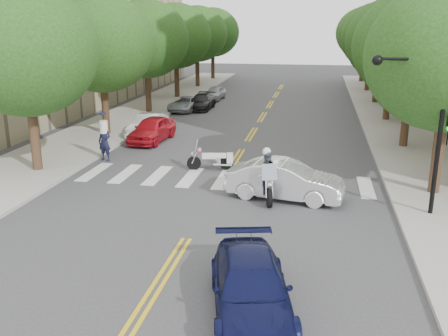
% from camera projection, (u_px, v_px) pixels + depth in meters
% --- Properties ---
extents(ground, '(140.00, 140.00, 0.00)m').
position_uv_depth(ground, '(187.00, 239.00, 16.28)').
color(ground, '#38383A').
rests_on(ground, ground).
extents(sidewalk_left, '(5.00, 60.00, 0.15)m').
position_uv_depth(sidewalk_left, '(141.00, 112.00, 38.68)').
color(sidewalk_left, '#9E9991').
rests_on(sidewalk_left, ground).
extents(sidewalk_right, '(5.00, 60.00, 0.15)m').
position_uv_depth(sidewalk_right, '(396.00, 121.00, 35.31)').
color(sidewalk_right, '#9E9991').
rests_on(sidewalk_right, ground).
extents(tree_l_0, '(6.40, 6.40, 8.45)m').
position_uv_depth(tree_l_0, '(25.00, 51.00, 21.93)').
color(tree_l_0, '#382316').
rests_on(tree_l_0, ground).
extents(tree_l_1, '(6.40, 6.40, 8.45)m').
position_uv_depth(tree_l_1, '(101.00, 44.00, 29.47)').
color(tree_l_1, '#382316').
rests_on(tree_l_1, ground).
extents(tree_l_2, '(6.40, 6.40, 8.45)m').
position_uv_depth(tree_l_2, '(146.00, 39.00, 37.01)').
color(tree_l_2, '#382316').
rests_on(tree_l_2, ground).
extents(tree_l_3, '(6.40, 6.40, 8.45)m').
position_uv_depth(tree_l_3, '(176.00, 36.00, 44.55)').
color(tree_l_3, '#382316').
rests_on(tree_l_3, ground).
extents(tree_l_4, '(6.40, 6.40, 8.45)m').
position_uv_depth(tree_l_4, '(197.00, 34.00, 52.09)').
color(tree_l_4, '#382316').
rests_on(tree_l_4, ground).
extents(tree_l_5, '(6.40, 6.40, 8.45)m').
position_uv_depth(tree_l_5, '(213.00, 32.00, 59.64)').
color(tree_l_5, '#382316').
rests_on(tree_l_5, ground).
extents(tree_r_1, '(6.40, 6.40, 8.45)m').
position_uv_depth(tree_r_1, '(413.00, 46.00, 26.35)').
color(tree_r_1, '#382316').
rests_on(tree_r_1, ground).
extents(tree_r_2, '(6.40, 6.40, 8.45)m').
position_uv_depth(tree_r_2, '(393.00, 41.00, 33.89)').
color(tree_r_2, '#382316').
rests_on(tree_r_2, ground).
extents(tree_r_3, '(6.40, 6.40, 8.45)m').
position_uv_depth(tree_r_3, '(380.00, 37.00, 41.43)').
color(tree_r_3, '#382316').
rests_on(tree_r_3, ground).
extents(tree_r_4, '(6.40, 6.40, 8.45)m').
position_uv_depth(tree_r_4, '(371.00, 35.00, 48.97)').
color(tree_r_4, '#382316').
rests_on(tree_r_4, ground).
extents(tree_r_5, '(6.40, 6.40, 8.45)m').
position_uv_depth(tree_r_5, '(364.00, 33.00, 56.51)').
color(tree_r_5, '#382316').
rests_on(tree_r_5, ground).
extents(traffic_signal_pole, '(2.82, 0.42, 6.00)m').
position_uv_depth(traffic_signal_pole, '(427.00, 115.00, 17.15)').
color(traffic_signal_pole, black).
rests_on(traffic_signal_pole, ground).
extents(motorcycle_police, '(1.03, 2.55, 2.11)m').
position_uv_depth(motorcycle_police, '(266.00, 176.00, 19.77)').
color(motorcycle_police, black).
rests_on(motorcycle_police, ground).
extents(motorcycle_parked, '(2.23, 0.78, 1.44)m').
position_uv_depth(motorcycle_parked, '(215.00, 160.00, 23.71)').
color(motorcycle_parked, black).
rests_on(motorcycle_parked, ground).
extents(officer_standing, '(0.82, 0.65, 1.98)m').
position_uv_depth(officer_standing, '(105.00, 142.00, 25.16)').
color(officer_standing, black).
rests_on(officer_standing, ground).
extents(convertible, '(4.83, 2.33, 1.53)m').
position_uv_depth(convertible, '(285.00, 180.00, 19.80)').
color(convertible, white).
rests_on(convertible, ground).
extents(sedan_blue, '(2.87, 4.89, 1.33)m').
position_uv_depth(sedan_blue, '(251.00, 288.00, 11.99)').
color(sedan_blue, '#0D1139').
rests_on(sedan_blue, ground).
extents(parked_car_a, '(2.06, 4.42, 1.46)m').
position_uv_depth(parked_car_a, '(152.00, 129.00, 29.30)').
color(parked_car_a, red).
rests_on(parked_car_a, ground).
extents(parked_car_b, '(1.57, 4.02, 1.31)m').
position_uv_depth(parked_car_b, '(148.00, 125.00, 30.88)').
color(parked_car_b, white).
rests_on(parked_car_b, ground).
extents(parked_car_c, '(2.25, 4.21, 1.13)m').
position_uv_depth(parked_car_c, '(185.00, 104.00, 39.39)').
color(parked_car_c, '#A3A6AA').
rests_on(parked_car_c, ground).
extents(parked_car_d, '(1.70, 4.17, 1.21)m').
position_uv_depth(parked_car_d, '(202.00, 102.00, 40.13)').
color(parked_car_d, black).
rests_on(parked_car_d, ground).
extents(parked_car_e, '(1.59, 3.62, 1.21)m').
position_uv_depth(parked_car_e, '(215.00, 93.00, 45.11)').
color(parked_car_e, '#AEAFB4').
rests_on(parked_car_e, ground).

